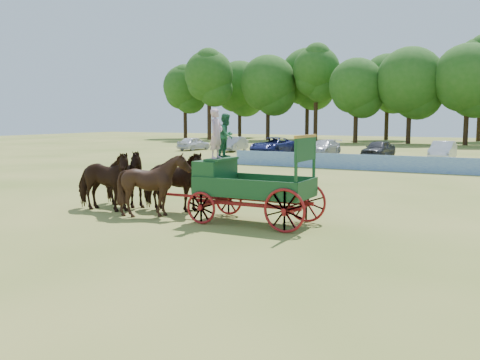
# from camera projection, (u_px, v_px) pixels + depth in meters

# --- Properties ---
(ground) EXTENTS (160.00, 160.00, 0.00)m
(ground) POSITION_uv_depth(u_px,v_px,m) (355.00, 224.00, 17.78)
(ground) COLOR tan
(ground) RESTS_ON ground
(horse_lead_left) EXTENTS (2.80, 1.44, 2.29)m
(horse_lead_left) POSITION_uv_depth(u_px,v_px,m) (103.00, 181.00, 20.15)
(horse_lead_left) COLOR black
(horse_lead_left) RESTS_ON ground
(horse_lead_right) EXTENTS (2.90, 1.73, 2.29)m
(horse_lead_right) POSITION_uv_depth(u_px,v_px,m) (122.00, 178.00, 21.12)
(horse_lead_right) COLOR black
(horse_lead_right) RESTS_ON ground
(horse_wheel_left) EXTENTS (2.42, 2.25, 2.29)m
(horse_wheel_left) POSITION_uv_depth(u_px,v_px,m) (154.00, 185.00, 19.05)
(horse_wheel_left) COLOR black
(horse_wheel_left) RESTS_ON ground
(horse_wheel_right) EXTENTS (2.87, 1.64, 2.29)m
(horse_wheel_right) POSITION_uv_depth(u_px,v_px,m) (172.00, 181.00, 20.02)
(horse_wheel_right) COLOR black
(horse_wheel_right) RESTS_ON ground
(farm_dray) EXTENTS (6.00, 2.00, 3.82)m
(farm_dray) POSITION_uv_depth(u_px,v_px,m) (235.00, 173.00, 18.13)
(farm_dray) COLOR #9D1C0F
(farm_dray) RESTS_ON ground
(sponsor_banner) EXTENTS (26.00, 0.08, 1.05)m
(sponsor_banner) POSITION_uv_depth(u_px,v_px,m) (417.00, 164.00, 34.01)
(sponsor_banner) COLOR #204CAF
(sponsor_banner) RESTS_ON ground
(parked_cars) EXTENTS (42.17, 7.43, 1.59)m
(parked_cars) POSITION_uv_depth(u_px,v_px,m) (381.00, 149.00, 46.94)
(parked_cars) COLOR silver
(parked_cars) RESTS_ON ground
(treeline) EXTENTS (88.60, 23.04, 14.86)m
(treeline) POSITION_uv_depth(u_px,v_px,m) (461.00, 73.00, 69.82)
(treeline) COLOR #382314
(treeline) RESTS_ON ground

